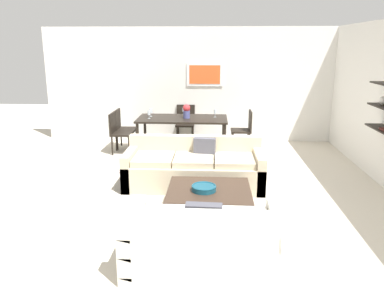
# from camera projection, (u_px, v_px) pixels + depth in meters

# --- Properties ---
(ground_plane) EXTENTS (18.00, 18.00, 0.00)m
(ground_plane) POSITION_uv_depth(u_px,v_px,m) (201.00, 193.00, 6.04)
(ground_plane) COLOR beige
(back_wall_unit) EXTENTS (8.40, 0.09, 2.70)m
(back_wall_unit) POSITION_uv_depth(u_px,v_px,m) (218.00, 85.00, 9.10)
(back_wall_unit) COLOR silver
(back_wall_unit) RESTS_ON ground
(sofa_beige) EXTENTS (2.26, 0.90, 0.78)m
(sofa_beige) POSITION_uv_depth(u_px,v_px,m) (194.00, 169.00, 6.30)
(sofa_beige) COLOR beige
(sofa_beige) RESTS_ON ground
(loveseat_white) EXTENTS (1.66, 0.90, 0.78)m
(loveseat_white) POSITION_uv_depth(u_px,v_px,m) (205.00, 242.00, 3.96)
(loveseat_white) COLOR silver
(loveseat_white) RESTS_ON ground
(coffee_table) EXTENTS (1.13, 1.01, 0.38)m
(coffee_table) POSITION_uv_depth(u_px,v_px,m) (209.00, 202.00, 5.20)
(coffee_table) COLOR #38281E
(coffee_table) RESTS_ON ground
(decorative_bowl) EXTENTS (0.34, 0.34, 0.08)m
(decorative_bowl) POSITION_uv_depth(u_px,v_px,m) (204.00, 188.00, 5.10)
(decorative_bowl) COLOR navy
(decorative_bowl) RESTS_ON coffee_table
(dining_table) EXTENTS (1.94, 1.00, 0.75)m
(dining_table) POSITION_uv_depth(u_px,v_px,m) (182.00, 121.00, 8.26)
(dining_table) COLOR black
(dining_table) RESTS_ON ground
(dining_chair_head) EXTENTS (0.44, 0.44, 0.88)m
(dining_chair_head) POSITION_uv_depth(u_px,v_px,m) (185.00, 121.00, 9.18)
(dining_chair_head) COLOR black
(dining_chair_head) RESTS_ON ground
(dining_chair_right_far) EXTENTS (0.44, 0.44, 0.88)m
(dining_chair_right_far) POSITION_uv_depth(u_px,v_px,m) (245.00, 127.00, 8.45)
(dining_chair_right_far) COLOR black
(dining_chair_right_far) RESTS_ON ground
(dining_chair_left_near) EXTENTS (0.44, 0.44, 0.88)m
(dining_chair_left_near) POSITION_uv_depth(u_px,v_px,m) (118.00, 130.00, 8.16)
(dining_chair_left_near) COLOR black
(dining_chair_left_near) RESTS_ON ground
(dining_chair_left_far) EXTENTS (0.44, 0.44, 0.88)m
(dining_chair_left_far) POSITION_uv_depth(u_px,v_px,m) (123.00, 126.00, 8.59)
(dining_chair_left_far) COLOR black
(dining_chair_left_far) RESTS_ON ground
(wine_glass_right_far) EXTENTS (0.06, 0.06, 0.17)m
(wine_glass_right_far) POSITION_uv_depth(u_px,v_px,m) (215.00, 112.00, 8.29)
(wine_glass_right_far) COLOR silver
(wine_glass_right_far) RESTS_ON dining_table
(wine_glass_left_far) EXTENTS (0.08, 0.08, 0.17)m
(wine_glass_left_far) POSITION_uv_depth(u_px,v_px,m) (151.00, 111.00, 8.37)
(wine_glass_left_far) COLOR silver
(wine_glass_left_far) RESTS_ON dining_table
(wine_glass_head) EXTENTS (0.07, 0.07, 0.15)m
(wine_glass_head) POSITION_uv_depth(u_px,v_px,m) (184.00, 110.00, 8.64)
(wine_glass_head) COLOR silver
(wine_glass_head) RESTS_ON dining_table
(wine_glass_left_near) EXTENTS (0.06, 0.06, 0.17)m
(wine_glass_left_near) POSITION_uv_depth(u_px,v_px,m) (149.00, 113.00, 8.13)
(wine_glass_left_near) COLOR silver
(wine_glass_left_near) RESTS_ON dining_table
(centerpiece_vase) EXTENTS (0.16, 0.16, 0.30)m
(centerpiece_vase) POSITION_uv_depth(u_px,v_px,m) (187.00, 111.00, 8.17)
(centerpiece_vase) COLOR #4C518C
(centerpiece_vase) RESTS_ON dining_table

